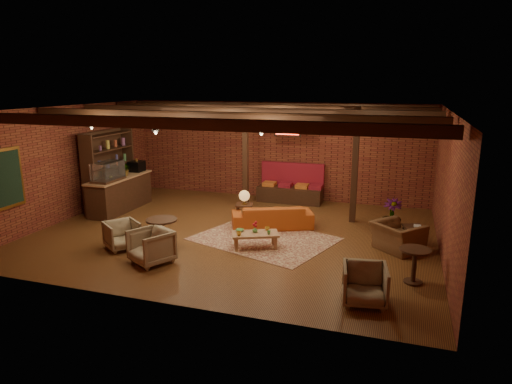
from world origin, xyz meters
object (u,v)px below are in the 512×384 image
(coffee_table, at_px, (255,235))
(side_table_lamp, at_px, (244,198))
(armchair_right, at_px, (398,232))
(round_table_right, at_px, (415,260))
(plant_tall, at_px, (394,183))
(side_table_book, at_px, (414,228))
(armchair_far, at_px, (365,283))
(round_table_left, at_px, (162,229))
(armchair_a, at_px, (122,234))
(sofa, at_px, (272,216))
(armchair_b, at_px, (151,245))

(coffee_table, height_order, side_table_lamp, side_table_lamp)
(armchair_right, height_order, round_table_right, armchair_right)
(coffee_table, relative_size, plant_tall, 0.47)
(coffee_table, distance_m, plant_tall, 3.95)
(side_table_book, relative_size, plant_tall, 0.22)
(side_table_lamp, relative_size, armchair_far, 1.21)
(armchair_right, relative_size, round_table_right, 1.46)
(round_table_left, distance_m, armchair_a, 0.98)
(coffee_table, distance_m, side_table_lamp, 1.97)
(sofa, bearing_deg, side_table_lamp, -30.22)
(round_table_left, xyz_separation_m, armchair_far, (4.74, -1.25, -0.12))
(armchair_far, bearing_deg, round_table_left, 156.58)
(armchair_b, distance_m, side_table_book, 6.12)
(sofa, height_order, armchair_a, armchair_a)
(side_table_book, height_order, armchair_far, armchair_far)
(sofa, bearing_deg, round_table_left, 26.66)
(armchair_right, height_order, armchair_far, armchair_right)
(side_table_lamp, relative_size, side_table_book, 1.67)
(armchair_right, xyz_separation_m, plant_tall, (-0.18, 1.48, 0.84))
(coffee_table, bearing_deg, side_table_lamp, 116.75)
(coffee_table, height_order, plant_tall, plant_tall)
(armchair_b, height_order, round_table_right, armchair_b)
(armchair_a, bearing_deg, armchair_b, -80.37)
(armchair_a, relative_size, armchair_b, 0.89)
(round_table_left, height_order, round_table_right, round_table_left)
(armchair_right, distance_m, armchair_far, 2.93)
(side_table_book, distance_m, armchair_far, 3.43)
(coffee_table, xyz_separation_m, round_table_left, (-2.02, -0.77, 0.17))
(sofa, bearing_deg, armchair_far, 103.15)
(round_table_right, bearing_deg, round_table_left, 179.07)
(side_table_book, bearing_deg, armchair_b, -152.23)
(armchair_b, height_order, side_table_book, armchair_b)
(sofa, xyz_separation_m, round_table_right, (3.60, -2.50, 0.16))
(sofa, relative_size, armchair_far, 2.73)
(armchair_right, relative_size, armchair_far, 1.31)
(side_table_book, relative_size, armchair_far, 0.73)
(coffee_table, relative_size, side_table_book, 2.14)
(sofa, height_order, round_table_right, round_table_right)
(armchair_a, bearing_deg, side_table_book, -34.29)
(plant_tall, bearing_deg, coffee_table, -142.22)
(round_table_left, distance_m, armchair_b, 0.81)
(coffee_table, relative_size, armchair_right, 1.18)
(round_table_left, relative_size, armchair_right, 0.73)
(side_table_lamp, bearing_deg, armchair_right, -11.88)
(armchair_b, bearing_deg, armchair_a, -178.05)
(coffee_table, bearing_deg, armchair_b, -140.01)
(armchair_right, distance_m, round_table_right, 1.76)
(round_table_left, bearing_deg, coffee_table, 20.89)
(armchair_far, bearing_deg, side_table_book, 67.19)
(round_table_left, bearing_deg, sofa, 50.56)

